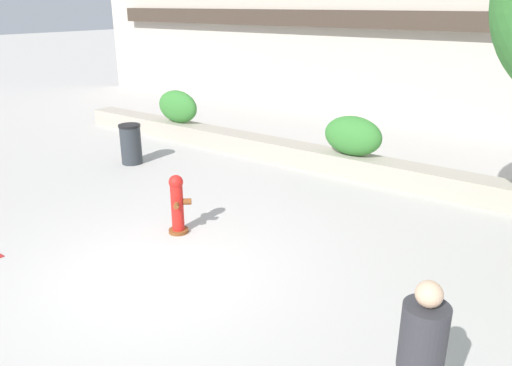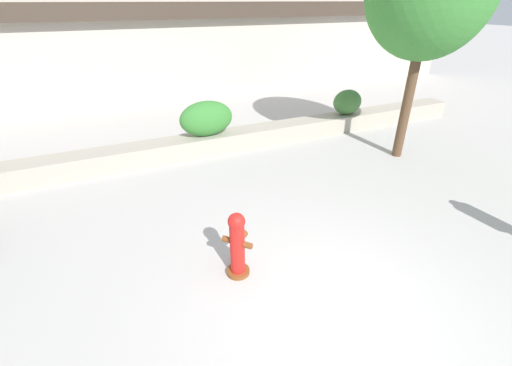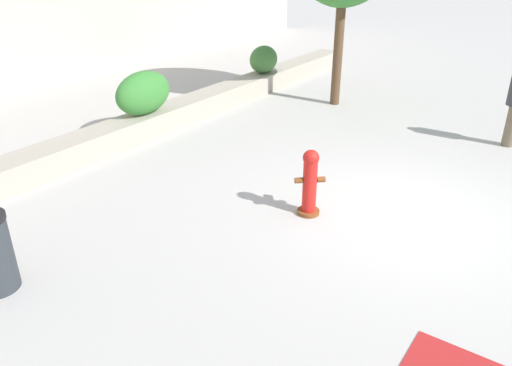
{
  "view_description": "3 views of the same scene",
  "coord_description": "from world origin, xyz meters",
  "views": [
    {
      "loc": [
        5.15,
        -4.39,
        3.87
      ],
      "look_at": [
        -0.05,
        2.66,
        0.7
      ],
      "focal_mm": 35.0,
      "sensor_mm": 36.0,
      "label": 1
    },
    {
      "loc": [
        -2.2,
        -2.43,
        3.71
      ],
      "look_at": [
        0.02,
        2.36,
        0.88
      ],
      "focal_mm": 24.0,
      "sensor_mm": 36.0,
      "label": 2
    },
    {
      "loc": [
        -6.9,
        -1.98,
        3.88
      ],
      "look_at": [
        -1.08,
        2.1,
        0.44
      ],
      "focal_mm": 35.0,
      "sensor_mm": 36.0,
      "label": 3
    }
  ],
  "objects": [
    {
      "name": "planter_wall_low",
      "position": [
        0.0,
        6.0,
        0.25
      ],
      "size": [
        18.0,
        0.7,
        0.5
      ],
      "primitive_type": "cube",
      "color": "#ADA393",
      "rests_on": "ground"
    },
    {
      "name": "hedge_bush_2",
      "position": [
        4.87,
        6.0,
        0.88
      ],
      "size": [
        0.94,
        0.7,
        0.76
      ],
      "primitive_type": "ellipsoid",
      "color": "#427538",
      "rests_on": "planter_wall_low"
    },
    {
      "name": "ground_plane",
      "position": [
        0.0,
        0.0,
        0.0
      ],
      "size": [
        120.0,
        120.0,
        0.0
      ],
      "primitive_type": "plane",
      "color": "#BCB7B2"
    },
    {
      "name": "fire_hydrant",
      "position": [
        -0.77,
        1.3,
        0.55
      ],
      "size": [
        0.5,
        0.5,
        1.08
      ],
      "color": "brown",
      "rests_on": "ground"
    },
    {
      "name": "hedge_bush_1",
      "position": [
        0.28,
        6.0,
        0.96
      ],
      "size": [
        1.42,
        0.7,
        0.92
      ],
      "primitive_type": "ellipsoid",
      "color": "#387F33",
      "rests_on": "planter_wall_low"
    }
  ]
}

